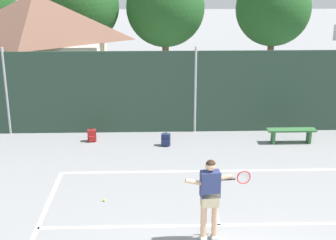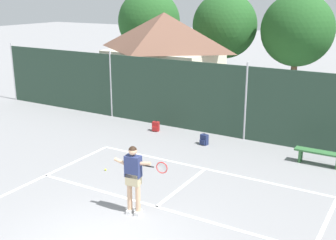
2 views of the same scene
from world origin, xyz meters
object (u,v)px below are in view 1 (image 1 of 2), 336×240
(backpack_navy, at_px, (166,140))
(tennis_ball, at_px, (104,200))
(backpack_red, at_px, (92,136))
(tennis_player, at_px, (210,193))
(courtside_bench, at_px, (291,133))

(backpack_navy, bearing_deg, tennis_ball, -113.06)
(backpack_red, distance_m, backpack_navy, 2.52)
(backpack_red, bearing_deg, tennis_ball, -79.37)
(backpack_red, xyz_separation_m, backpack_navy, (2.47, -0.49, 0.00))
(backpack_navy, bearing_deg, tennis_player, -82.26)
(backpack_red, bearing_deg, courtside_bench, -3.08)
(backpack_red, bearing_deg, tennis_player, -62.42)
(tennis_player, bearing_deg, courtside_bench, 59.90)
(tennis_ball, xyz_separation_m, courtside_bench, (5.82, 4.01, 0.33))
(tennis_player, distance_m, courtside_bench, 6.81)
(courtside_bench, bearing_deg, backpack_navy, -178.14)
(tennis_player, distance_m, tennis_ball, 3.23)
(tennis_player, xyz_separation_m, backpack_navy, (-0.78, 5.72, -0.92))
(tennis_ball, relative_size, courtside_bench, 0.04)
(tennis_player, height_order, tennis_ball, tennis_player)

